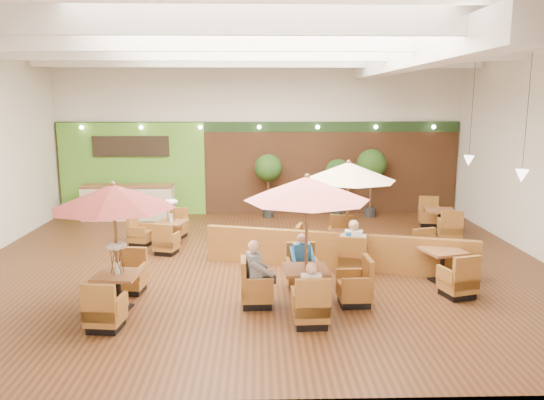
{
  "coord_description": "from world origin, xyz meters",
  "views": [
    {
      "loc": [
        -0.04,
        -12.48,
        3.94
      ],
      "look_at": [
        0.3,
        0.5,
        1.5
      ],
      "focal_mm": 35.0,
      "sensor_mm": 36.0,
      "label": 1
    }
  ],
  "objects_px": {
    "booth_divider": "(337,251)",
    "table_3": "(164,230)",
    "diner_0": "(311,286)",
    "diner_2": "(257,267)",
    "topiary_1": "(338,174)",
    "table_2": "(345,189)",
    "diner_1": "(302,255)",
    "table_4": "(442,266)",
    "topiary_2": "(371,167)",
    "table_0": "(114,213)",
    "table_1": "(307,217)",
    "diner_3": "(353,242)",
    "service_counter": "(129,202)",
    "topiary_0": "(268,170)",
    "table_5": "(439,222)",
    "diner_4": "(353,241)"
  },
  "relations": [
    {
      "from": "booth_divider",
      "to": "table_3",
      "type": "height_order",
      "value": "table_3"
    },
    {
      "from": "diner_0",
      "to": "diner_2",
      "type": "height_order",
      "value": "diner_2"
    },
    {
      "from": "diner_2",
      "to": "topiary_1",
      "type": "bearing_deg",
      "value": 149.93
    },
    {
      "from": "booth_divider",
      "to": "table_2",
      "type": "xyz_separation_m",
      "value": [
        0.27,
        0.62,
        1.39
      ]
    },
    {
      "from": "diner_1",
      "to": "table_2",
      "type": "bearing_deg",
      "value": -129.33
    },
    {
      "from": "table_4",
      "to": "topiary_2",
      "type": "height_order",
      "value": "topiary_2"
    },
    {
      "from": "table_0",
      "to": "diner_0",
      "type": "distance_m",
      "value": 3.86
    },
    {
      "from": "table_2",
      "to": "topiary_2",
      "type": "xyz_separation_m",
      "value": [
        1.73,
        5.13,
        -0.1
      ]
    },
    {
      "from": "table_2",
      "to": "diner_0",
      "type": "xyz_separation_m",
      "value": [
        -1.2,
        -3.8,
        -1.1
      ]
    },
    {
      "from": "table_1",
      "to": "diner_3",
      "type": "distance_m",
      "value": 2.52
    },
    {
      "from": "table_3",
      "to": "diner_3",
      "type": "xyz_separation_m",
      "value": [
        4.79,
        -2.54,
        0.31
      ]
    },
    {
      "from": "table_0",
      "to": "diner_3",
      "type": "bearing_deg",
      "value": 29.35
    },
    {
      "from": "table_2",
      "to": "diner_2",
      "type": "relative_size",
      "value": 3.02
    },
    {
      "from": "table_0",
      "to": "diner_2",
      "type": "distance_m",
      "value": 2.86
    },
    {
      "from": "service_counter",
      "to": "diner_1",
      "type": "height_order",
      "value": "diner_1"
    },
    {
      "from": "table_1",
      "to": "diner_0",
      "type": "relative_size",
      "value": 3.63
    },
    {
      "from": "topiary_0",
      "to": "diner_0",
      "type": "relative_size",
      "value": 3.03
    },
    {
      "from": "table_5",
      "to": "diner_2",
      "type": "xyz_separation_m",
      "value": [
        -5.48,
        -5.62,
        0.43
      ]
    },
    {
      "from": "service_counter",
      "to": "topiary_2",
      "type": "bearing_deg",
      "value": 1.4
    },
    {
      "from": "service_counter",
      "to": "topiary_0",
      "type": "relative_size",
      "value": 1.38
    },
    {
      "from": "table_3",
      "to": "diner_1",
      "type": "distance_m",
      "value": 4.98
    },
    {
      "from": "booth_divider",
      "to": "table_4",
      "type": "distance_m",
      "value": 2.39
    },
    {
      "from": "diner_4",
      "to": "booth_divider",
      "type": "bearing_deg",
      "value": 147.51
    },
    {
      "from": "topiary_0",
      "to": "diner_1",
      "type": "distance_m",
      "value": 7.11
    },
    {
      "from": "diner_1",
      "to": "table_3",
      "type": "bearing_deg",
      "value": -51.91
    },
    {
      "from": "service_counter",
      "to": "diner_4",
      "type": "height_order",
      "value": "diner_4"
    },
    {
      "from": "table_0",
      "to": "topiary_2",
      "type": "height_order",
      "value": "table_0"
    },
    {
      "from": "table_0",
      "to": "diner_4",
      "type": "height_order",
      "value": "table_0"
    },
    {
      "from": "diner_0",
      "to": "diner_2",
      "type": "bearing_deg",
      "value": 132.41
    },
    {
      "from": "table_3",
      "to": "diner_0",
      "type": "relative_size",
      "value": 3.32
    },
    {
      "from": "booth_divider",
      "to": "table_1",
      "type": "bearing_deg",
      "value": -97.26
    },
    {
      "from": "table_5",
      "to": "table_3",
      "type": "bearing_deg",
      "value": -161.48
    },
    {
      "from": "table_0",
      "to": "topiary_2",
      "type": "bearing_deg",
      "value": 57.69
    },
    {
      "from": "service_counter",
      "to": "table_4",
      "type": "height_order",
      "value": "service_counter"
    },
    {
      "from": "diner_3",
      "to": "diner_0",
      "type": "bearing_deg",
      "value": -109.87
    },
    {
      "from": "table_3",
      "to": "table_4",
      "type": "relative_size",
      "value": 0.91
    },
    {
      "from": "table_4",
      "to": "table_3",
      "type": "bearing_deg",
      "value": 138.62
    },
    {
      "from": "topiary_2",
      "to": "topiary_0",
      "type": "bearing_deg",
      "value": -180.0
    },
    {
      "from": "table_0",
      "to": "topiary_2",
      "type": "xyz_separation_m",
      "value": [
        6.52,
        8.1,
        -0.15
      ]
    },
    {
      "from": "table_1",
      "to": "booth_divider",
      "type": "bearing_deg",
      "value": 65.18
    },
    {
      "from": "table_2",
      "to": "diner_3",
      "type": "height_order",
      "value": "table_2"
    },
    {
      "from": "table_3",
      "to": "diner_2",
      "type": "bearing_deg",
      "value": -45.07
    },
    {
      "from": "diner_4",
      "to": "diner_1",
      "type": "bearing_deg",
      "value": -131.99
    },
    {
      "from": "topiary_1",
      "to": "diner_3",
      "type": "xyz_separation_m",
      "value": [
        -0.54,
        -6.06,
        -0.73
      ]
    },
    {
      "from": "topiary_0",
      "to": "diner_4",
      "type": "height_order",
      "value": "topiary_0"
    },
    {
      "from": "service_counter",
      "to": "table_5",
      "type": "bearing_deg",
      "value": -12.46
    },
    {
      "from": "booth_divider",
      "to": "table_5",
      "type": "distance_m",
      "value": 4.94
    },
    {
      "from": "table_2",
      "to": "diner_0",
      "type": "distance_m",
      "value": 4.14
    },
    {
      "from": "topiary_0",
      "to": "topiary_1",
      "type": "distance_m",
      "value": 2.37
    },
    {
      "from": "table_1",
      "to": "diner_1",
      "type": "relative_size",
      "value": 3.59
    }
  ]
}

